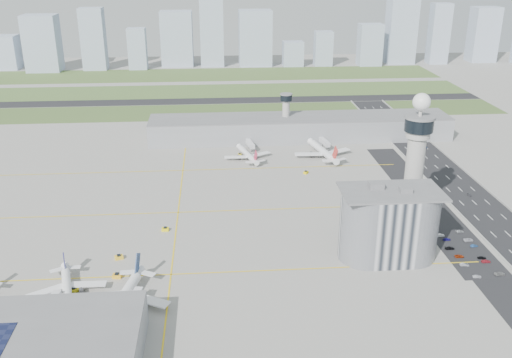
{
  "coord_description": "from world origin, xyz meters",
  "views": [
    {
      "loc": [
        -21.11,
        -233.95,
        122.47
      ],
      "look_at": [
        0.0,
        35.0,
        15.0
      ],
      "focal_mm": 40.0,
      "sensor_mm": 36.0,
      "label": 1
    }
  ],
  "objects": [
    {
      "name": "secondary_tower",
      "position": [
        30.0,
        150.0,
        18.8
      ],
      "size": [
        8.6,
        8.6,
        31.9
      ],
      "color": "#ADAAA5",
      "rests_on": "ground"
    },
    {
      "name": "terminal_pier",
      "position": [
        40.0,
        148.0,
        7.9
      ],
      "size": [
        210.0,
        32.0,
        15.8
      ],
      "color": "gray",
      "rests_on": "ground"
    },
    {
      "name": "tug_3",
      "position": [
        -45.05,
        10.01,
        0.95
      ],
      "size": [
        3.38,
        2.41,
        1.9
      ],
      "primitive_type": null,
      "rotation": [
        0.0,
        0.0,
        -1.62
      ],
      "color": "yellow",
      "rests_on": "ground"
    },
    {
      "name": "tug_2",
      "position": [
        -61.55,
        -30.74,
        1.04
      ],
      "size": [
        3.9,
        2.96,
        2.08
      ],
      "primitive_type": null,
      "rotation": [
        0.0,
        0.0,
        1.42
      ],
      "color": "gold",
      "rests_on": "ground"
    },
    {
      "name": "car_lot_9",
      "position": [
        93.78,
        -16.9,
        0.55
      ],
      "size": [
        3.47,
        1.65,
        1.1
      ],
      "primitive_type": "imported",
      "rotation": [
        0.0,
        0.0,
        1.72
      ],
      "color": "navy",
      "rests_on": "ground"
    },
    {
      "name": "near_terminal",
      "position": [
        -88.07,
        -82.02,
        6.43
      ],
      "size": [
        84.0,
        42.0,
        13.0
      ],
      "color": "gray",
      "rests_on": "ground"
    },
    {
      "name": "skyline_bldg_15",
      "position": [
        302.83,
        435.54,
        31.7
      ],
      "size": [
        30.25,
        24.2,
        63.4
      ],
      "primitive_type": "cube",
      "color": "#9EADC1",
      "rests_on": "ground"
    },
    {
      "name": "tug_5",
      "position": [
        33.28,
        78.96,
        0.88
      ],
      "size": [
        3.45,
        3.65,
        1.75
      ],
      "primitive_type": null,
      "rotation": [
        0.0,
        0.0,
        2.51
      ],
      "color": "#E0C105",
      "rests_on": "ground"
    },
    {
      "name": "runway",
      "position": [
        -20.0,
        262.0,
        0.06
      ],
      "size": [
        480.0,
        22.0,
        0.1
      ],
      "primitive_type": "cube",
      "color": "black",
      "rests_on": "ground"
    },
    {
      "name": "jet_bridge_far_1",
      "position": [
        52.0,
        132.0,
        2.85
      ],
      "size": [
        5.39,
        14.31,
        5.7
      ],
      "primitive_type": null,
      "rotation": [
        0.0,
        0.0,
        -1.4
      ],
      "color": "silver",
      "rests_on": "ground"
    },
    {
      "name": "jet_bridge_far_0",
      "position": [
        2.0,
        132.0,
        2.85
      ],
      "size": [
        5.39,
        14.31,
        5.7
      ],
      "primitive_type": null,
      "rotation": [
        0.0,
        0.0,
        -1.4
      ],
      "color": "silver",
      "rests_on": "ground"
    },
    {
      "name": "skyline_bldg_11",
      "position": [
        108.28,
        423.34,
        19.48
      ],
      "size": [
        20.22,
        16.18,
        38.97
      ],
      "primitive_type": "cube",
      "color": "#9EADC1",
      "rests_on": "ground"
    },
    {
      "name": "highway",
      "position": [
        115.0,
        0.0,
        0.05
      ],
      "size": [
        28.0,
        500.0,
        0.1
      ],
      "primitive_type": "cube",
      "color": "black",
      "rests_on": "ground"
    },
    {
      "name": "taxiway_line_h_2",
      "position": [
        -40.0,
        90.0,
        0.01
      ],
      "size": [
        260.0,
        0.6,
        0.01
      ],
      "primitive_type": "cube",
      "color": "yellow",
      "rests_on": "ground"
    },
    {
      "name": "airplane_near_c",
      "position": [
        -56.43,
        -51.71,
        5.94
      ],
      "size": [
        44.13,
        49.02,
        11.87
      ],
      "primitive_type": null,
      "rotation": [
        0.0,
        0.0,
        -1.78
      ],
      "color": "white",
      "rests_on": "ground"
    },
    {
      "name": "car_lot_8",
      "position": [
        92.46,
        -27.59,
        0.61
      ],
      "size": [
        3.68,
        1.74,
        1.22
      ],
      "primitive_type": "imported",
      "rotation": [
        0.0,
        0.0,
        1.48
      ],
      "color": "black",
      "rests_on": "ground"
    },
    {
      "name": "tug_4",
      "position": [
        -4.38,
        114.13,
        0.95
      ],
      "size": [
        2.54,
        3.46,
        1.9
      ],
      "primitive_type": null,
      "rotation": [
        0.0,
        0.0,
        -0.09
      ],
      "color": "gold",
      "rests_on": "ground"
    },
    {
      "name": "skyline_bldg_7",
      "position": [
        -59.44,
        436.89,
        30.61
      ],
      "size": [
        35.76,
        28.61,
        61.22
      ],
      "primitive_type": "cube",
      "color": "#9EADC1",
      "rests_on": "ground"
    },
    {
      "name": "skyline_bldg_10",
      "position": [
        73.27,
        423.68,
        13.87
      ],
      "size": [
        23.01,
        18.41,
        27.75
      ],
      "primitive_type": "cube",
      "color": "#9EADC1",
      "rests_on": "ground"
    },
    {
      "name": "grass_strip_2",
      "position": [
        -20.0,
        380.0,
        0.04
      ],
      "size": [
        480.0,
        70.0,
        0.08
      ],
      "primitive_type": "cube",
      "color": "#516731",
      "rests_on": "ground"
    },
    {
      "name": "barrier_left",
      "position": [
        101.0,
        0.0,
        0.6
      ],
      "size": [
        0.6,
        500.0,
        1.2
      ],
      "primitive_type": "cube",
      "color": "#9E9E99",
      "rests_on": "ground"
    },
    {
      "name": "car_lot_10",
      "position": [
        93.58,
        -11.3,
        0.61
      ],
      "size": [
        4.44,
        2.18,
        1.21
      ],
      "primitive_type": "imported",
      "rotation": [
        0.0,
        0.0,
        1.61
      ],
      "color": "silver",
      "rests_on": "ground"
    },
    {
      "name": "landside_road",
      "position": [
        90.0,
        -10.0,
        0.04
      ],
      "size": [
        18.0,
        260.0,
        0.08
      ],
      "primitive_type": "cube",
      "color": "black",
      "rests_on": "ground"
    },
    {
      "name": "car_hw_2",
      "position": [
        121.23,
        120.38,
        0.6
      ],
      "size": [
        2.33,
        4.47,
        1.2
      ],
      "primitive_type": "imported",
      "rotation": [
        0.0,
        0.0,
        -0.08
      ],
      "color": "navy",
      "rests_on": "ground"
    },
    {
      "name": "skyline_bldg_6",
      "position": [
        -102.68,
        417.9,
        22.6
      ],
      "size": [
        20.04,
        16.03,
        45.2
      ],
      "primitive_type": "cube",
      "color": "#9EADC1",
      "rests_on": "ground"
    },
    {
      "name": "grass_strip_1",
      "position": [
        -20.0,
        300.0,
        0.04
      ],
      "size": [
        480.0,
        60.0,
        0.08
      ],
      "primitive_type": "cube",
      "color": "#466831",
      "rests_on": "ground"
    },
    {
      "name": "ground",
      "position": [
        0.0,
        0.0,
        0.0
      ],
      "size": [
        1000.0,
        1000.0,
        0.0
      ],
      "primitive_type": "plane",
      "color": "#9D9B92"
    },
    {
      "name": "jet_bridge_near_2",
      "position": [
        -53.0,
        -61.0,
        2.85
      ],
      "size": [
        5.39,
        14.31,
        5.7
      ],
      "primitive_type": null,
      "rotation": [
        0.0,
        0.0,
        1.4
      ],
      "color": "silver",
      "rests_on": "ground"
    },
    {
      "name": "skyline_bldg_13",
      "position": [
        201.27,
        433.27,
        40.6
      ],
      "size": [
        32.26,
        25.81,
        81.2
      ],
      "primitive_type": "cube",
      "color": "#9EADC1",
      "rests_on": "ground"
    },
    {
      "name": "taxiway_line_h_0",
      "position": [
        -40.0,
        -30.0,
        0.01
      ],
      "size": [
        260.0,
        0.6,
        0.01
      ],
      "primitive_type": "cube",
      "color": "yellow",
      "rests_on": "ground"
    },
    {
      "name": "car_lot_1",
      "position": [
        82.5,
        -32.7,
        0.63
      ],
      "size": [
        3.96,
        1.77,
        1.26
      ],
      "primitive_type": "imported",
      "rotation": [
        0.0,
        0.0,
        1.45
      ],
      "color": "gray",
      "rests_on": "ground"
    },
    {
      "name": "skyline_bldg_4",
      "position": [
        -204.47,
        415.19,
        30.18
      ],
      "size": [
        35.81,
        28.65,
        60.36
      ],
      "primitive_type": "cube",
      "color": "#9EADC1",
      "rests_on": "ground"
    },
    {
      "name": "car_lot_11",
      "position": [
        93.16,
        -2.68,
        0.57
      ],
      "size": [
        4.09,
        2.04,
        1.14
      ],
      "primitive_type": "imported",
      "rotation": [
        0.0,
        0.0,
        1.69
      ],
      "color": "#929498",
      "rests_on": "ground"
    },
    {
      "name": "tug_1",
      "position": [
        -63.01,
        -15.38,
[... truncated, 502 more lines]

